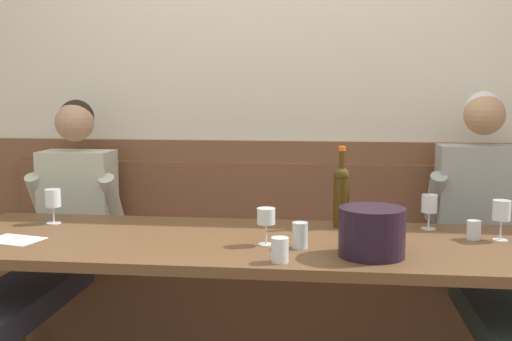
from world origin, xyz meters
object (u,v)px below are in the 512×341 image
Objects in this scene: person_right_seat at (51,239)px; water_tumbler_right at (474,230)px; wall_bench at (267,293)px; wine_bottle_amber_mid at (341,194)px; person_left_seat at (497,251)px; water_tumbler_center at (280,250)px; wine_glass_by_bottle at (501,212)px; wine_glass_right_end at (429,205)px; wine_glass_near_bucket at (266,218)px; ice_bucket at (372,232)px; dining_table at (250,257)px; water_tumbler_left at (300,235)px; wine_glass_mid_left at (53,199)px.

water_tumbler_right is at bearing -6.45° from person_right_seat.
wall_bench is 37.08× the size of water_tumbler_right.
person_left_seat is at bearing 4.06° from wine_bottle_amber_mid.
water_tumbler_right is 0.86m from water_tumbler_center.
wall_bench reaches higher than wine_glass_by_bottle.
person_left_seat is (2.04, -0.00, 0.00)m from person_right_seat.
wine_glass_near_bucket is (-0.67, -0.36, 0.00)m from wine_glass_right_end.
wine_glass_by_bottle is (0.53, 0.29, 0.03)m from ice_bucket.
dining_table is 1.98× the size of person_right_seat.
ice_bucket is at bearing -77.68° from wine_bottle_amber_mid.
water_tumbler_left is (-0.69, -0.22, 0.01)m from water_tumbler_right.
wine_glass_by_bottle is at bearing -30.13° from wall_bench.
water_tumbler_right is (-0.10, 0.01, -0.08)m from wine_glass_by_bottle.
person_right_seat reaches higher than water_tumbler_left.
dining_table is 16.18× the size of wine_glass_mid_left.
wall_bench is at bearing 90.00° from dining_table.
water_tumbler_left is at bearing -112.63° from wine_bottle_amber_mid.
person_right_seat is at bearing 150.83° from water_tumbler_center.
wine_bottle_amber_mid is 0.46m from wine_glass_near_bucket.
dining_table is at bearing -162.82° from person_left_seat.
wine_glass_by_bottle is 0.94m from wine_glass_near_bucket.
wine_glass_near_bucket reaches higher than dining_table.
person_right_seat reaches higher than wine_bottle_amber_mid.
person_right_seat is at bearing 177.80° from wine_bottle_amber_mid.
wine_glass_by_bottle is 1.64× the size of water_tumbler_left.
dining_table is at bearing 132.22° from wine_glass_near_bucket.
person_left_seat is (1.04, -0.36, 0.35)m from wall_bench.
person_right_seat is at bearing 179.87° from person_left_seat.
wine_glass_mid_left is at bearing 164.65° from wine_glass_near_bucket.
person_left_seat is 1.98m from wine_glass_mid_left.
wine_glass_near_bucket is 1.65× the size of water_tumbler_center.
person_left_seat is at bearing 3.78° from wine_glass_mid_left.
wine_bottle_amber_mid reaches higher than wine_glass_right_end.
wine_glass_near_bucket is at bearing -15.35° from wine_glass_mid_left.
person_left_seat is 0.72m from wine_bottle_amber_mid.
person_right_seat reaches higher than water_tumbler_right.
wall_bench is 0.78m from dining_table.
wall_bench is at bearing 98.29° from water_tumbler_center.
wine_glass_right_end is 0.23m from water_tumbler_right.
person_left_seat is at bearing -18.89° from wall_bench.
wine_glass_right_end is (0.74, -0.40, 0.56)m from wall_bench.
wall_bench is at bearing 19.37° from person_right_seat.
ice_bucket is 0.54m from wine_glass_right_end.
person_right_seat is 0.27m from wine_glass_mid_left.
wine_glass_right_end is 0.84m from water_tumbler_center.
water_tumbler_right is 0.72m from water_tumbler_left.
wine_glass_mid_left reaches higher than wine_glass_near_bucket.
water_tumbler_center is (-0.85, -0.42, -0.07)m from wine_glass_by_bottle.
wall_bench is 1.12× the size of dining_table.
wine_glass_near_bucket is at bearing -157.53° from person_left_seat.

